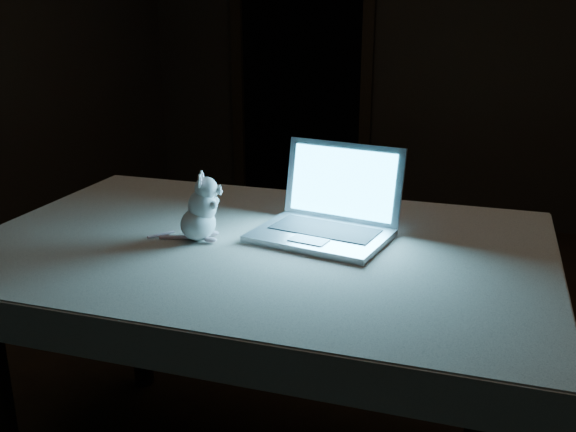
% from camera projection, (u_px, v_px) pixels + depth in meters
% --- Properties ---
extents(floor, '(5.00, 5.00, 0.00)m').
position_uv_depth(floor, '(373.00, 424.00, 2.36)').
color(floor, black).
rests_on(floor, ground).
extents(back_wall, '(4.50, 0.04, 2.60)m').
position_uv_depth(back_wall, '(461.00, 33.00, 4.20)').
color(back_wall, black).
rests_on(back_wall, ground).
extents(doorway, '(1.06, 0.36, 2.13)m').
position_uv_depth(doorway, '(301.00, 65.00, 4.62)').
color(doorway, black).
rests_on(doorway, back_wall).
extents(table, '(1.54, 1.01, 0.81)m').
position_uv_depth(table, '(261.00, 368.00, 1.97)').
color(table, black).
rests_on(table, floor).
extents(tablecloth, '(1.64, 1.11, 0.11)m').
position_uv_depth(tablecloth, '(252.00, 252.00, 1.91)').
color(tablecloth, beige).
rests_on(tablecloth, table).
extents(laptop, '(0.42, 0.39, 0.26)m').
position_uv_depth(laptop, '(321.00, 197.00, 1.82)').
color(laptop, '#B4B4B9').
rests_on(laptop, tablecloth).
extents(plush_mouse, '(0.17, 0.17, 0.20)m').
position_uv_depth(plush_mouse, '(198.00, 207.00, 1.82)').
color(plush_mouse, silver).
rests_on(plush_mouse, tablecloth).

